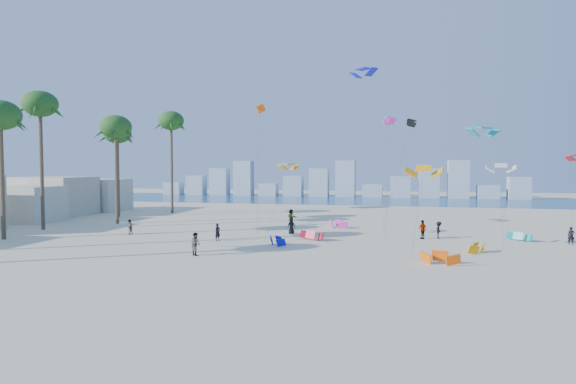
# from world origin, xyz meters

# --- Properties ---
(ground) EXTENTS (220.00, 220.00, 0.00)m
(ground) POSITION_xyz_m (0.00, 0.00, 0.00)
(ground) COLOR beige
(ground) RESTS_ON ground
(ocean) EXTENTS (220.00, 220.00, 0.00)m
(ocean) POSITION_xyz_m (0.00, 72.00, 0.01)
(ocean) COLOR navy
(ocean) RESTS_ON ground
(kitesurfer_near) EXTENTS (0.63, 0.72, 1.65)m
(kitesurfer_near) POSITION_xyz_m (-3.00, 12.69, 0.83)
(kitesurfer_near) COLOR black
(kitesurfer_near) RESTS_ON ground
(kitesurfer_mid) EXTENTS (1.11, 1.06, 1.81)m
(kitesurfer_mid) POSITION_xyz_m (-2.00, 5.39, 0.90)
(kitesurfer_mid) COLOR gray
(kitesurfer_mid) RESTS_ON ground
(kitesurfers_far) EXTENTS (42.64, 12.76, 1.90)m
(kitesurfers_far) POSITION_xyz_m (6.66, 20.68, 0.87)
(kitesurfers_far) COLOR black
(kitesurfers_far) RESTS_ON ground
(grounded_kites) EXTENTS (23.65, 20.61, 0.90)m
(grounded_kites) POSITION_xyz_m (12.34, 14.45, 0.41)
(grounded_kites) COLOR #0D13E4
(grounded_kites) RESTS_ON ground
(flying_kites) EXTENTS (36.09, 22.70, 18.59)m
(flying_kites) POSITION_xyz_m (14.00, 20.27, 11.48)
(flying_kites) COLOR #F19F0C
(flying_kites) RESTS_ON ground
(palm_row) EXTENTS (8.83, 44.80, 15.39)m
(palm_row) POSITION_xyz_m (-22.24, 16.15, 12.35)
(palm_row) COLOR brown
(palm_row) RESTS_ON ground
(beachfront_buildings) EXTENTS (11.50, 43.00, 6.00)m
(beachfront_buildings) POSITION_xyz_m (-33.69, 20.82, 2.67)
(beachfront_buildings) COLOR beige
(beachfront_buildings) RESTS_ON ground
(distant_skyline) EXTENTS (85.00, 3.00, 8.40)m
(distant_skyline) POSITION_xyz_m (-1.19, 82.00, 3.09)
(distant_skyline) COLOR #9EADBF
(distant_skyline) RESTS_ON ground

